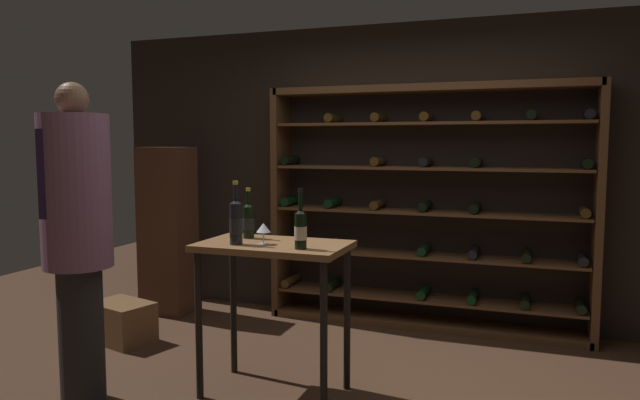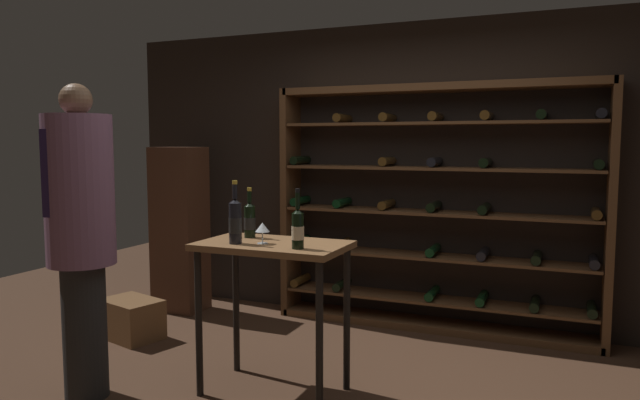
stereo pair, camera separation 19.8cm
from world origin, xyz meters
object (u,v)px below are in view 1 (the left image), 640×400
(tasting_table, at_px, (274,266))
(display_cabinet, at_px, (168,230))
(wine_bottle_green_slim, at_px, (236,222))
(wine_bottle_gold_foil, at_px, (301,228))
(wine_rack, at_px, (426,209))
(wine_bottle_black_capsule, at_px, (249,220))
(wine_glass_stemmed_center, at_px, (263,229))
(person_guest_khaki, at_px, (77,228))
(wine_crate, at_px, (122,322))

(tasting_table, bearing_deg, display_cabinet, 141.63)
(wine_bottle_green_slim, bearing_deg, tasting_table, 34.12)
(display_cabinet, xyz_separation_m, wine_bottle_gold_foil, (1.91, -1.47, 0.32))
(wine_rack, height_order, wine_bottle_black_capsule, wine_rack)
(display_cabinet, height_order, wine_glass_stemmed_center, display_cabinet)
(person_guest_khaki, xyz_separation_m, wine_bottle_black_capsule, (0.82, 0.62, 0.01))
(person_guest_khaki, bearing_deg, wine_rack, 37.90)
(display_cabinet, bearing_deg, wine_rack, 8.42)
(tasting_table, distance_m, wine_crate, 1.75)
(person_guest_khaki, distance_m, wine_glass_stemmed_center, 1.10)
(tasting_table, bearing_deg, wine_glass_stemmed_center, -116.84)
(person_guest_khaki, bearing_deg, wine_glass_stemmed_center, 9.27)
(wine_rack, distance_m, wine_bottle_gold_foil, 1.86)
(tasting_table, bearing_deg, wine_crate, 162.77)
(display_cabinet, bearing_deg, wine_crate, -81.23)
(display_cabinet, bearing_deg, wine_bottle_green_slim, -44.43)
(wine_rack, xyz_separation_m, wine_bottle_green_slim, (-0.84, -1.80, 0.08))
(wine_rack, relative_size, display_cabinet, 1.77)
(wine_bottle_black_capsule, bearing_deg, wine_bottle_green_slim, -81.17)
(wine_crate, distance_m, wine_bottle_green_slim, 1.76)
(wine_bottle_gold_foil, xyz_separation_m, wine_bottle_green_slim, (-0.43, 0.01, 0.02))
(wine_bottle_gold_foil, bearing_deg, wine_rack, 77.06)
(wine_bottle_green_slim, bearing_deg, wine_crate, 155.81)
(wine_crate, bearing_deg, display_cabinet, 98.77)
(display_cabinet, relative_size, wine_bottle_black_capsule, 4.71)
(wine_crate, distance_m, wine_glass_stemmed_center, 1.85)
(person_guest_khaki, xyz_separation_m, wine_glass_stemmed_center, (1.01, 0.44, -0.01))
(tasting_table, height_order, display_cabinet, display_cabinet)
(wine_rack, height_order, display_cabinet, wine_rack)
(wine_rack, distance_m, wine_glass_stemmed_center, 1.88)
(tasting_table, distance_m, wine_bottle_green_slim, 0.37)
(person_guest_khaki, distance_m, display_cabinet, 1.97)
(wine_bottle_black_capsule, relative_size, wine_glass_stemmed_center, 2.50)
(person_guest_khaki, relative_size, display_cabinet, 1.26)
(wine_rack, relative_size, wine_glass_stemmed_center, 20.86)
(wine_bottle_gold_foil, relative_size, wine_bottle_black_capsule, 1.08)
(wine_bottle_gold_foil, height_order, wine_glass_stemmed_center, wine_bottle_gold_foil)
(person_guest_khaki, height_order, wine_bottle_black_capsule, person_guest_khaki)
(wine_crate, bearing_deg, tasting_table, -17.23)
(wine_crate, relative_size, wine_bottle_green_slim, 1.24)
(wine_crate, xyz_separation_m, wine_bottle_gold_foil, (1.78, -0.62, 0.93))
(wine_bottle_green_slim, bearing_deg, person_guest_khaki, -156.01)
(wine_bottle_green_slim, relative_size, wine_glass_stemmed_center, 2.97)
(wine_bottle_black_capsule, bearing_deg, tasting_table, -26.10)
(wine_crate, bearing_deg, wine_bottle_green_slim, -24.19)
(wine_glass_stemmed_center, bearing_deg, tasting_table, 63.16)
(wine_crate, bearing_deg, wine_glass_stemmed_center, -20.01)
(wine_rack, relative_size, wine_bottle_black_capsule, 8.33)
(wine_bottle_gold_foil, bearing_deg, wine_bottle_black_capsule, 151.64)
(display_cabinet, distance_m, wine_bottle_gold_foil, 2.43)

